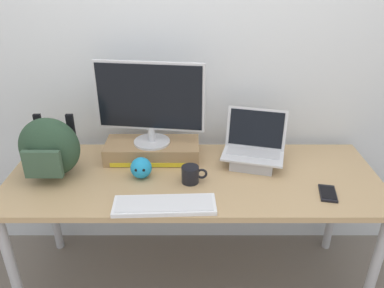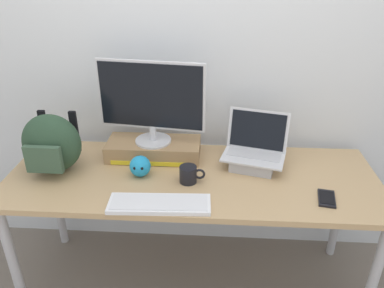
{
  "view_description": "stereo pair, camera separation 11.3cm",
  "coord_description": "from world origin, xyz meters",
  "px_view_note": "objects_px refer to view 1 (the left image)",
  "views": [
    {
      "loc": [
        -0.01,
        -1.65,
        1.76
      ],
      "look_at": [
        0.0,
        0.0,
        0.91
      ],
      "focal_mm": 35.4,
      "sensor_mm": 36.0,
      "label": 1
    },
    {
      "loc": [
        0.11,
        -1.65,
        1.76
      ],
      "look_at": [
        0.0,
        0.0,
        0.91
      ],
      "focal_mm": 35.4,
      "sensor_mm": 36.0,
      "label": 2
    }
  ],
  "objects_px": {
    "desktop_monitor": "(148,102)",
    "messenger_backpack": "(48,148)",
    "external_keyboard": "(163,205)",
    "coffee_mug": "(190,174)",
    "toner_box_yellow": "(151,150)",
    "cell_phone": "(326,193)",
    "open_laptop": "(252,154)",
    "plush_toy": "(140,168)"
  },
  "relations": [
    {
      "from": "cell_phone",
      "to": "plush_toy",
      "type": "bearing_deg",
      "value": -178.92
    },
    {
      "from": "messenger_backpack",
      "to": "desktop_monitor",
      "type": "bearing_deg",
      "value": 20.37
    },
    {
      "from": "desktop_monitor",
      "to": "cell_phone",
      "type": "bearing_deg",
      "value": -15.09
    },
    {
      "from": "desktop_monitor",
      "to": "coffee_mug",
      "type": "distance_m",
      "value": 0.43
    },
    {
      "from": "messenger_backpack",
      "to": "plush_toy",
      "type": "bearing_deg",
      "value": -2.66
    },
    {
      "from": "messenger_backpack",
      "to": "cell_phone",
      "type": "distance_m",
      "value": 1.37
    },
    {
      "from": "open_laptop",
      "to": "cell_phone",
      "type": "relative_size",
      "value": 2.45
    },
    {
      "from": "open_laptop",
      "to": "external_keyboard",
      "type": "relative_size",
      "value": 0.78
    },
    {
      "from": "toner_box_yellow",
      "to": "cell_phone",
      "type": "xyz_separation_m",
      "value": [
        0.86,
        -0.36,
        -0.04
      ]
    },
    {
      "from": "external_keyboard",
      "to": "coffee_mug",
      "type": "bearing_deg",
      "value": 58.23
    },
    {
      "from": "open_laptop",
      "to": "external_keyboard",
      "type": "height_order",
      "value": "open_laptop"
    },
    {
      "from": "external_keyboard",
      "to": "plush_toy",
      "type": "xyz_separation_m",
      "value": [
        -0.13,
        0.25,
        0.04
      ]
    },
    {
      "from": "messenger_backpack",
      "to": "coffee_mug",
      "type": "distance_m",
      "value": 0.71
    },
    {
      "from": "open_laptop",
      "to": "plush_toy",
      "type": "relative_size",
      "value": 3.37
    },
    {
      "from": "desktop_monitor",
      "to": "external_keyboard",
      "type": "xyz_separation_m",
      "value": [
        0.1,
        -0.46,
        -0.32
      ]
    },
    {
      "from": "toner_box_yellow",
      "to": "cell_phone",
      "type": "distance_m",
      "value": 0.93
    },
    {
      "from": "messenger_backpack",
      "to": "plush_toy",
      "type": "distance_m",
      "value": 0.46
    },
    {
      "from": "toner_box_yellow",
      "to": "external_keyboard",
      "type": "xyz_separation_m",
      "value": [
        0.1,
        -0.46,
        -0.04
      ]
    },
    {
      "from": "toner_box_yellow",
      "to": "open_laptop",
      "type": "distance_m",
      "value": 0.55
    },
    {
      "from": "coffee_mug",
      "to": "plush_toy",
      "type": "distance_m",
      "value": 0.25
    },
    {
      "from": "coffee_mug",
      "to": "external_keyboard",
      "type": "bearing_deg",
      "value": -119.41
    },
    {
      "from": "external_keyboard",
      "to": "coffee_mug",
      "type": "height_order",
      "value": "coffee_mug"
    },
    {
      "from": "cell_phone",
      "to": "open_laptop",
      "type": "bearing_deg",
      "value": 147.81
    },
    {
      "from": "coffee_mug",
      "to": "desktop_monitor",
      "type": "bearing_deg",
      "value": 130.7
    },
    {
      "from": "desktop_monitor",
      "to": "messenger_backpack",
      "type": "xyz_separation_m",
      "value": [
        -0.49,
        -0.18,
        -0.18
      ]
    },
    {
      "from": "messenger_backpack",
      "to": "coffee_mug",
      "type": "xyz_separation_m",
      "value": [
        0.7,
        -0.07,
        -0.11
      ]
    },
    {
      "from": "toner_box_yellow",
      "to": "plush_toy",
      "type": "relative_size",
      "value": 4.74
    },
    {
      "from": "desktop_monitor",
      "to": "messenger_backpack",
      "type": "relative_size",
      "value": 1.83
    },
    {
      "from": "desktop_monitor",
      "to": "open_laptop",
      "type": "distance_m",
      "value": 0.61
    },
    {
      "from": "plush_toy",
      "to": "coffee_mug",
      "type": "bearing_deg",
      "value": -10.36
    },
    {
      "from": "toner_box_yellow",
      "to": "messenger_backpack",
      "type": "xyz_separation_m",
      "value": [
        -0.49,
        -0.18,
        0.11
      ]
    },
    {
      "from": "open_laptop",
      "to": "external_keyboard",
      "type": "xyz_separation_m",
      "value": [
        -0.45,
        -0.39,
        -0.05
      ]
    },
    {
      "from": "open_laptop",
      "to": "external_keyboard",
      "type": "bearing_deg",
      "value": -124.5
    },
    {
      "from": "desktop_monitor",
      "to": "plush_toy",
      "type": "bearing_deg",
      "value": -93.16
    },
    {
      "from": "cell_phone",
      "to": "external_keyboard",
      "type": "bearing_deg",
      "value": -161.72
    },
    {
      "from": "desktop_monitor",
      "to": "messenger_backpack",
      "type": "distance_m",
      "value": 0.55
    },
    {
      "from": "external_keyboard",
      "to": "cell_phone",
      "type": "bearing_deg",
      "value": 5.14
    },
    {
      "from": "external_keyboard",
      "to": "messenger_backpack",
      "type": "xyz_separation_m",
      "value": [
        -0.58,
        0.28,
        0.14
      ]
    },
    {
      "from": "desktop_monitor",
      "to": "messenger_backpack",
      "type": "bearing_deg",
      "value": -152.8
    },
    {
      "from": "toner_box_yellow",
      "to": "cell_phone",
      "type": "height_order",
      "value": "toner_box_yellow"
    },
    {
      "from": "toner_box_yellow",
      "to": "external_keyboard",
      "type": "relative_size",
      "value": 1.1
    },
    {
      "from": "toner_box_yellow",
      "to": "desktop_monitor",
      "type": "height_order",
      "value": "desktop_monitor"
    }
  ]
}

